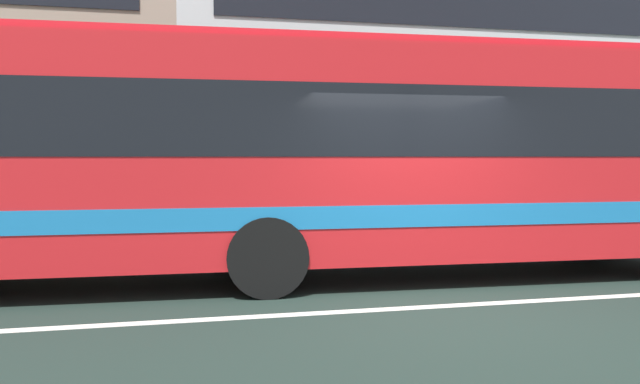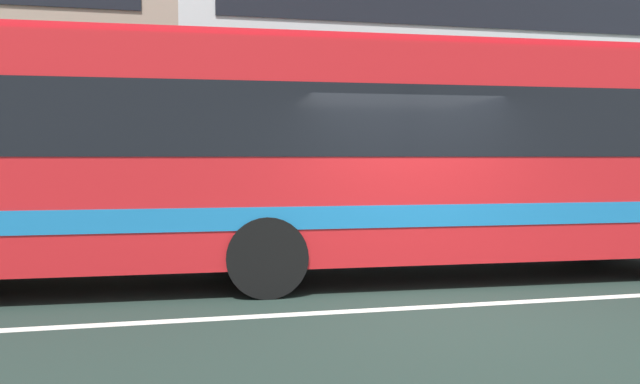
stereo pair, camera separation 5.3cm
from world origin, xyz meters
name	(u,v)px [view 1 (the left image)]	position (x,y,z in m)	size (l,w,h in m)	color
ground_plane	(432,307)	(0.00, 0.00, 0.00)	(160.00, 160.00, 0.00)	#1E2E28
lane_centre_line	(432,307)	(0.00, 0.00, 0.00)	(60.00, 0.16, 0.01)	silver
apartment_block_right	(479,59)	(7.83, 14.37, 5.28)	(21.39, 11.93, 10.55)	silver
transit_bus	(311,151)	(-0.99, 2.05, 1.81)	(12.09, 3.04, 3.28)	red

